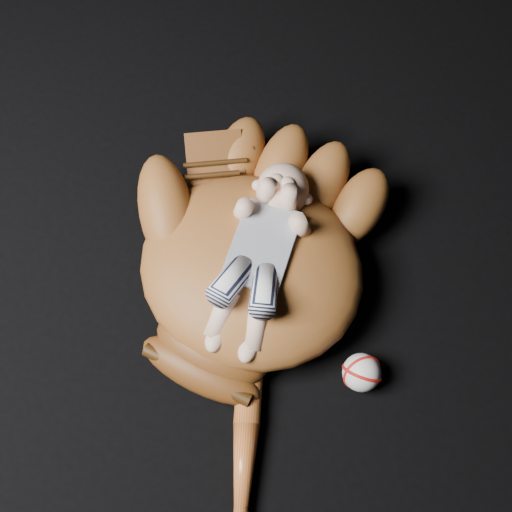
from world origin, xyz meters
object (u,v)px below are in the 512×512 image
(baseball, at_px, (362,372))
(baseball_bat, at_px, (246,441))
(baseball_glove, at_px, (251,264))
(newborn_baby, at_px, (257,261))

(baseball, bearing_deg, baseball_bat, -133.52)
(baseball_bat, height_order, baseball, baseball)
(baseball_glove, xyz_separation_m, baseball_bat, (0.07, -0.27, -0.06))
(newborn_baby, xyz_separation_m, baseball, (0.21, -0.10, -0.10))
(baseball_glove, relative_size, baseball_bat, 1.18)
(baseball_glove, height_order, baseball, baseball_glove)
(baseball_glove, distance_m, baseball, 0.26)
(baseball_bat, distance_m, baseball, 0.22)
(baseball_bat, xyz_separation_m, baseball, (0.15, 0.16, 0.01))
(baseball_bat, relative_size, baseball, 7.23)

